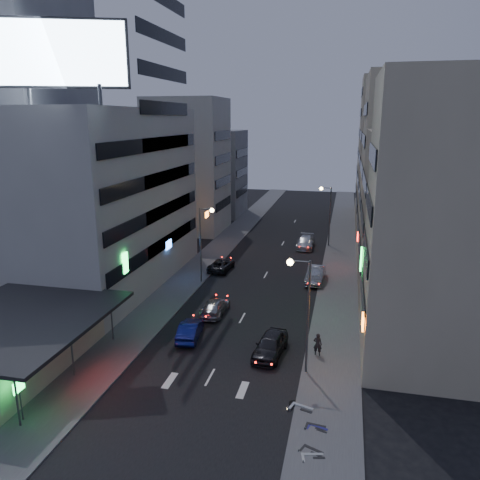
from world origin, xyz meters
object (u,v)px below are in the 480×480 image
(road_car_silver, at_px, (215,307))
(scooter_blue, at_px, (329,421))
(scooter_black_b, at_px, (327,418))
(scooter_black_a, at_px, (325,444))
(parked_car_right_near, at_px, (270,345))
(scooter_silver_b, at_px, (315,400))
(road_car_blue, at_px, (190,330))
(scooter_silver_a, at_px, (324,444))
(parked_car_left, at_px, (221,265))
(parked_car_right_far, at_px, (306,242))
(parked_car_right_mid, at_px, (316,275))
(person, at_px, (318,344))

(road_car_silver, bearing_deg, scooter_blue, 126.73)
(scooter_black_b, bearing_deg, scooter_blue, -147.11)
(scooter_black_a, relative_size, scooter_blue, 1.03)
(parked_car_right_near, xyz_separation_m, scooter_silver_b, (3.71, -6.17, -0.07))
(parked_car_right_near, relative_size, road_car_blue, 1.10)
(road_car_silver, distance_m, scooter_blue, 17.84)
(road_car_blue, bearing_deg, scooter_blue, 133.95)
(scooter_silver_a, height_order, scooter_blue, scooter_silver_a)
(parked_car_right_near, relative_size, scooter_black_a, 2.77)
(parked_car_left, height_order, parked_car_right_far, parked_car_right_far)
(parked_car_right_near, distance_m, road_car_silver, 8.80)
(parked_car_left, relative_size, scooter_silver_a, 2.75)
(parked_car_right_near, relative_size, road_car_silver, 1.02)
(parked_car_right_mid, relative_size, scooter_blue, 3.00)
(parked_car_right_mid, distance_m, parked_car_left, 11.02)
(person, height_order, scooter_silver_b, person)
(road_car_blue, bearing_deg, scooter_silver_a, 127.83)
(parked_car_right_mid, distance_m, road_car_silver, 13.32)
(scooter_black_a, xyz_separation_m, scooter_silver_b, (-0.80, 3.71, 0.10))
(scooter_blue, relative_size, scooter_black_b, 0.98)
(parked_car_right_near, distance_m, parked_car_right_mid, 16.98)
(road_car_silver, xyz_separation_m, person, (9.50, -5.80, 0.29))
(road_car_silver, height_order, person, person)
(road_car_silver, distance_m, scooter_silver_a, 19.38)
(parked_car_right_mid, height_order, road_car_silver, parked_car_right_mid)
(parked_car_right_mid, distance_m, scooter_silver_a, 26.85)
(scooter_silver_b, bearing_deg, road_car_silver, 55.58)
(person, height_order, scooter_blue, person)
(scooter_black_a, height_order, scooter_silver_a, scooter_silver_a)
(scooter_black_a, height_order, scooter_blue, scooter_black_a)
(parked_car_right_near, relative_size, parked_car_left, 1.00)
(parked_car_left, bearing_deg, road_car_silver, 105.63)
(parked_car_right_near, xyz_separation_m, parked_car_right_mid, (2.12, 16.85, 0.02))
(person, height_order, scooter_black_b, person)
(parked_car_right_far, distance_m, scooter_black_a, 40.59)
(parked_car_left, bearing_deg, parked_car_right_mid, 174.40)
(person, bearing_deg, road_car_blue, 0.88)
(parked_car_left, distance_m, parked_car_right_far, 14.69)
(scooter_blue, bearing_deg, parked_car_left, 44.66)
(parked_car_right_mid, bearing_deg, road_car_blue, -116.52)
(person, distance_m, scooter_black_a, 10.50)
(parked_car_right_far, bearing_deg, road_car_blue, -102.26)
(road_car_silver, height_order, scooter_silver_a, road_car_silver)
(scooter_silver_a, relative_size, scooter_silver_b, 0.85)
(road_car_blue, xyz_separation_m, scooter_blue, (11.31, -9.16, -0.08))
(parked_car_right_near, height_order, road_car_silver, parked_car_right_near)
(parked_car_right_far, bearing_deg, scooter_blue, -82.55)
(parked_car_right_near, relative_size, scooter_silver_b, 2.34)
(scooter_black_a, relative_size, scooter_silver_a, 0.99)
(road_car_silver, xyz_separation_m, scooter_silver_a, (10.53, -16.26, -0.03))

